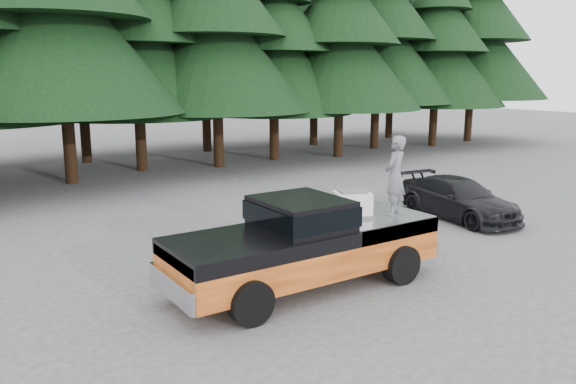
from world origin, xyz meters
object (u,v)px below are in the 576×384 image
air_compressor (352,205)px  parked_car (459,198)px  pickup_truck (304,257)px  man_on_bed (395,176)px

air_compressor → parked_car: (6.03, 2.03, -0.97)m
parked_car → air_compressor: bearing=-155.9°
pickup_truck → air_compressor: bearing=3.6°
pickup_truck → man_on_bed: man_on_bed is taller
man_on_bed → parked_car: man_on_bed is taller
pickup_truck → man_on_bed: size_ratio=3.40×
air_compressor → pickup_truck: bearing=-154.7°
air_compressor → parked_car: size_ratio=0.18×
parked_car → man_on_bed: bearing=-149.2°
air_compressor → man_on_bed: man_on_bed is taller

